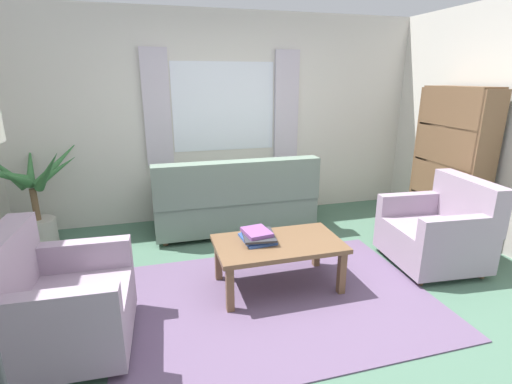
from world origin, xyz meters
name	(u,v)px	position (x,y,z in m)	size (l,w,h in m)	color
ground_plane	(278,300)	(0.00, 0.00, 0.00)	(6.24, 6.24, 0.00)	#476B56
wall_back	(223,118)	(0.00, 2.26, 1.30)	(5.32, 0.12, 2.60)	silver
window_with_curtains	(224,107)	(0.00, 2.18, 1.45)	(1.98, 0.07, 1.40)	white
area_rug	(278,300)	(0.00, 0.00, 0.01)	(2.61, 1.83, 0.01)	#604C6B
couch	(234,201)	(-0.01, 1.62, 0.37)	(1.90, 0.82, 0.92)	slate
armchair_left	(57,304)	(-1.62, -0.16, 0.35)	(0.86, 0.88, 0.88)	#998499
armchair_right	(439,231)	(1.75, 0.20, 0.35)	(0.89, 0.91, 0.88)	#998499
coffee_table	(278,248)	(0.07, 0.22, 0.38)	(1.10, 0.64, 0.44)	brown
book_stack_on_table	(257,236)	(-0.09, 0.30, 0.48)	(0.31, 0.36, 0.09)	#335199
potted_plant	(34,199)	(-2.21, 1.78, 0.54)	(1.12, 1.09, 1.18)	#B7B2A8
bookshelf	(451,163)	(2.34, 0.81, 0.88)	(0.30, 0.94, 1.72)	brown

